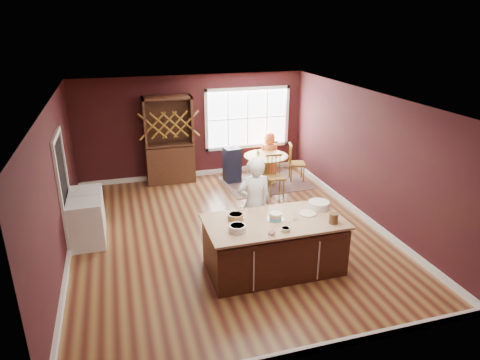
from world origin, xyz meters
The scene contains 27 objects.
room_shell centered at (0.00, 0.00, 1.35)m, with size 7.00×7.00×7.00m.
window centered at (1.50, 3.47, 1.50)m, with size 2.36×0.10×1.66m, color white, non-canonical shape.
doorway centered at (-2.97, 0.60, 1.02)m, with size 0.08×1.26×2.13m, color white, non-canonical shape.
kitchen_island centered at (0.43, -1.46, 0.44)m, with size 2.30×1.21×0.92m.
dining_table centered at (1.67, 2.41, 0.53)m, with size 1.13×1.13×0.75m.
baker centered at (0.34, -0.66, 0.89)m, with size 0.65×0.43×1.78m, color silver.
layer_cake centered at (0.45, -1.43, 0.98)m, with size 0.30×0.30×0.12m, color white, non-canonical shape.
bowl_blue centered at (-0.27, -1.65, 0.97)m, with size 0.28×0.28×0.11m, color white.
bowl_yellow centered at (-0.18, -1.24, 0.97)m, with size 0.27×0.27×0.10m, color olive.
bowl_pink centered at (0.21, -1.90, 0.94)m, with size 0.14×0.14×0.05m, color silver.
bowl_olive centered at (0.46, -1.86, 0.95)m, with size 0.15×0.15×0.06m, color beige.
drinking_glass centered at (0.77, -1.52, 0.99)m, with size 0.07×0.07×0.15m, color white.
dinner_plate centered at (1.06, -1.39, 0.93)m, with size 0.29×0.29×0.02m, color #FFE6B3.
white_tub centered at (1.34, -1.23, 0.98)m, with size 0.37×0.37×0.13m, color white.
stoneware_crock centered at (1.31, -1.82, 1.01)m, with size 0.15×0.15×0.17m, color brown.
rug centered at (1.67, 2.41, 0.01)m, with size 2.12×1.64×0.01m, color brown.
chair_east centered at (2.52, 2.38, 0.51)m, with size 0.43×0.41×1.01m, color brown, non-canonical shape.
chair_south centered at (1.63, 1.59, 0.50)m, with size 0.42×0.40×1.00m, color brown, non-canonical shape.
chair_north centered at (2.07, 3.26, 0.45)m, with size 0.38×0.36×0.90m, color brown, non-canonical shape.
seated_woman centered at (1.95, 2.95, 0.60)m, with size 0.59×0.39×1.21m, color orange.
high_chair centered at (0.87, 2.78, 0.48)m, with size 0.39×0.39×0.96m, color #182240, non-canonical shape.
toddler centered at (0.92, 2.76, 0.81)m, with size 0.18×0.14×0.26m, color #8CA5BF, non-canonical shape.
table_plate centered at (1.92, 2.32, 0.76)m, with size 0.19×0.19×0.01m, color beige.
table_cup centered at (1.52, 2.59, 0.80)m, with size 0.12×0.12×0.09m, color white.
hutch centered at (-0.67, 3.22, 1.12)m, with size 1.22×0.51×2.24m, color black.
washer centered at (-2.64, 0.28, 0.45)m, with size 0.62×0.60×0.90m, color white.
dryer centered at (-2.64, 0.92, 0.45)m, with size 0.61×0.59×0.89m, color white.
Camera 1 is at (-1.92, -7.38, 4.06)m, focal length 32.00 mm.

